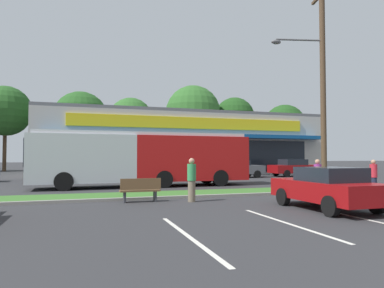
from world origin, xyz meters
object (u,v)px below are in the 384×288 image
city_bus (144,157)px  car_1 (295,168)px  car_5 (238,169)px  car_4 (327,188)px  pedestrian_by_pole (318,178)px  pedestrian_near_bench (374,177)px  pedestrian_mid (192,180)px  bus_stop_bench (140,189)px  utility_pole (321,79)px  car_0 (168,169)px

city_bus → car_1: bearing=-157.1°
city_bus → car_5: 11.44m
car_4 → pedestrian_by_pole: pedestrian_by_pole is taller
car_4 → pedestrian_near_bench: size_ratio=2.50×
pedestrian_mid → bus_stop_bench: bearing=28.0°
city_bus → car_1: size_ratio=2.71×
utility_pole → car_5: (0.54, 11.60, -5.26)m
car_5 → pedestrian_by_pole: 14.24m
pedestrian_near_bench → pedestrian_mid: bearing=-164.7°
bus_stop_bench → utility_pole: bearing=-169.1°
car_0 → pedestrian_by_pole: 14.75m
bus_stop_bench → pedestrian_near_bench: (11.27, -0.43, 0.33)m
pedestrian_by_pole → pedestrian_mid: 6.06m
city_bus → car_4: 11.80m
pedestrian_mid → utility_pole: bearing=-121.4°
pedestrian_by_pole → utility_pole: bearing=-173.1°
car_5 → pedestrian_mid: (-8.72, -14.04, 0.10)m
bus_stop_bench → car_5: bearing=-128.3°
city_bus → car_1: (15.16, 6.75, -0.97)m
car_5 → car_4: bearing=-105.8°
car_1 → car_4: 20.63m
car_4 → pedestrian_by_pole: (2.25, 3.40, 0.10)m
car_5 → utility_pole: bearing=-92.7°
car_0 → car_1: car_1 is taller
pedestrian_by_pole → bus_stop_bench: bearing=-44.7°
car_1 → car_4: size_ratio=1.15×
city_bus → bus_stop_bench: (-1.35, -7.03, -1.26)m
bus_stop_bench → pedestrian_by_pole: (8.04, -0.44, 0.35)m
utility_pole → car_5: 12.74m
car_4 → pedestrian_near_bench: (5.48, 3.41, 0.09)m
bus_stop_bench → car_1: 21.51m
pedestrian_by_pole → car_4: bearing=15.0°
car_1 → pedestrian_by_pole: pedestrian_by_pole is taller
utility_pole → pedestrian_mid: size_ratio=6.49×
bus_stop_bench → car_4: (5.80, -3.85, 0.24)m
city_bus → car_0: city_bus is taller
pedestrian_near_bench → pedestrian_mid: (-9.29, -0.06, 0.04)m
utility_pole → pedestrian_near_bench: bearing=-65.0°
pedestrian_by_pole → pedestrian_mid: pedestrian_mid is taller
pedestrian_near_bench → car_1: bearing=84.7°
utility_pole → car_1: utility_pole is taller
pedestrian_near_bench → pedestrian_mid: size_ratio=0.95×
utility_pole → car_1: size_ratio=2.38×
pedestrian_near_bench → car_5: bearing=107.3°
city_bus → car_5: bearing=-146.3°
car_5 → pedestrian_mid: pedestrian_mid is taller
city_bus → car_4: bearing=111.2°
pedestrian_near_bench → pedestrian_by_pole: (-3.23, -0.01, 0.01)m
bus_stop_bench → car_0: bearing=-107.9°
bus_stop_bench → pedestrian_near_bench: bearing=177.8°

